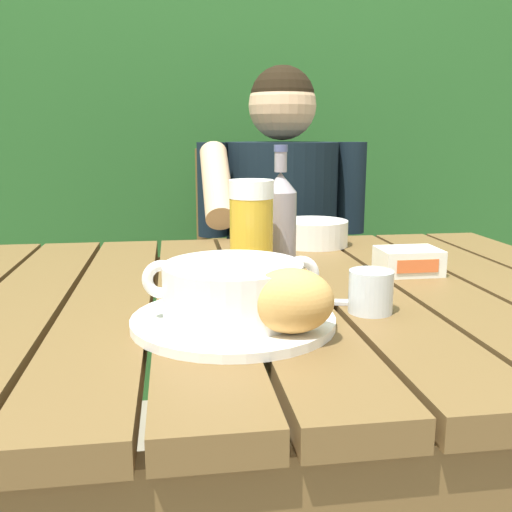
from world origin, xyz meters
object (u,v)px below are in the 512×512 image
soup_bowl (233,289)px  bread_roll (291,301)px  serving_plate (233,320)px  diner_bowl (313,233)px  table_knife (315,301)px  water_glass_small (371,292)px  butter_tub (408,261)px  person_eating (283,244)px  beer_bottle (280,219)px  chair_near_diner (271,299)px  beer_glass (251,231)px

soup_bowl → bread_roll: (0.06, -0.07, 0.00)m
serving_plate → diner_bowl: bearing=65.6°
bread_roll → table_knife: size_ratio=0.75×
water_glass_small → butter_tub: 0.25m
serving_plate → soup_bowl: (0.00, -0.00, 0.04)m
serving_plate → diner_bowl: (0.24, 0.52, 0.02)m
person_eating → butter_tub: person_eating is taller
soup_bowl → butter_tub: soup_bowl is taller
bread_roll → butter_tub: bread_roll is taller
bread_roll → beer_bottle: beer_bottle is taller
chair_near_diner → bread_roll: 1.20m
serving_plate → butter_tub: (0.34, 0.24, 0.02)m
soup_bowl → table_knife: soup_bowl is taller
beer_glass → beer_bottle: 0.10m
water_glass_small → beer_bottle: bearing=106.1°
butter_tub → diner_bowl: 0.30m
beer_glass → beer_bottle: size_ratio=0.76×
butter_tub → diner_bowl: diner_bowl is taller
soup_bowl → table_knife: (0.13, 0.08, -0.04)m
serving_plate → beer_bottle: 0.33m
water_glass_small → butter_tub: (0.14, 0.21, -0.01)m
serving_plate → water_glass_small: bearing=7.8°
bread_roll → diner_bowl: size_ratio=0.76×
water_glass_small → diner_bowl: (0.04, 0.50, -0.00)m
butter_tub → table_knife: (-0.21, -0.16, -0.02)m
person_eating → beer_glass: person_eating is taller
serving_plate → water_glass_small: 0.20m
chair_near_diner → table_knife: (-0.11, -0.99, 0.29)m
beer_glass → water_glass_small: size_ratio=2.77×
beer_bottle → butter_tub: 0.24m
chair_near_diner → person_eating: size_ratio=0.81×
serving_plate → person_eating: bearing=74.9°
table_knife → chair_near_diner: bearing=83.8°
chair_near_diner → diner_bowl: size_ratio=6.32×
person_eating → serving_plate: bearing=-105.1°
beer_bottle → butter_tub: beer_bottle is taller
serving_plate → beer_glass: beer_glass is taller
bread_roll → diner_bowl: bread_roll is taller
chair_near_diner → person_eating: bearing=-90.8°
chair_near_diner → butter_tub: chair_near_diner is taller
soup_bowl → bread_roll: same height
beer_bottle → water_glass_small: bearing=-73.9°
water_glass_small → person_eating: bearing=87.4°
chair_near_diner → table_knife: bearing=-96.2°
chair_near_diner → bread_roll: bearing=-98.7°
beer_glass → table_knife: (0.07, -0.14, -0.08)m
chair_near_diner → table_knife: size_ratio=6.26×
beer_glass → beer_bottle: bearing=50.6°
bread_roll → beer_bottle: size_ratio=0.51×
beer_glass → soup_bowl: bearing=-103.8°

